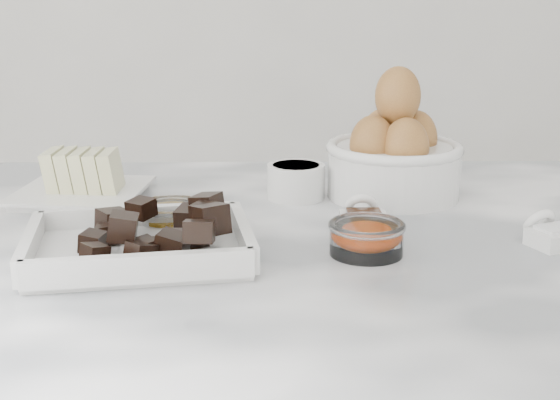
# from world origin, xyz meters

# --- Properties ---
(marble_slab) EXTENTS (1.20, 0.80, 0.04)m
(marble_slab) POSITION_xyz_m (0.00, 0.00, 0.92)
(marble_slab) COLOR white
(marble_slab) RESTS_ON cabinet
(chocolate_dish) EXTENTS (0.26, 0.21, 0.06)m
(chocolate_dish) POSITION_xyz_m (-0.13, -0.06, 0.96)
(chocolate_dish) COLOR white
(chocolate_dish) RESTS_ON marble_slab
(butter_plate) EXTENTS (0.18, 0.18, 0.07)m
(butter_plate) POSITION_xyz_m (-0.25, 0.18, 0.96)
(butter_plate) COLOR white
(butter_plate) RESTS_ON marble_slab
(sugar_ramekin) EXTENTS (0.08, 0.08, 0.05)m
(sugar_ramekin) POSITION_xyz_m (0.04, 0.18, 0.97)
(sugar_ramekin) COLOR white
(sugar_ramekin) RESTS_ON marble_slab
(egg_bowl) EXTENTS (0.19, 0.19, 0.18)m
(egg_bowl) POSITION_xyz_m (0.18, 0.19, 1.00)
(egg_bowl) COLOR white
(egg_bowl) RESTS_ON marble_slab
(honey_bowl) EXTENTS (0.08, 0.08, 0.03)m
(honey_bowl) POSITION_xyz_m (-0.11, 0.04, 0.96)
(honey_bowl) COLOR white
(honey_bowl) RESTS_ON marble_slab
(zest_bowl) EXTENTS (0.08, 0.08, 0.04)m
(zest_bowl) POSITION_xyz_m (0.11, -0.04, 0.96)
(zest_bowl) COLOR white
(zest_bowl) RESTS_ON marble_slab
(vanilla_spoon) EXTENTS (0.05, 0.07, 0.04)m
(vanilla_spoon) POSITION_xyz_m (0.12, 0.05, 0.95)
(vanilla_spoon) COLOR white
(vanilla_spoon) RESTS_ON marble_slab
(salt_spoon) EXTENTS (0.07, 0.08, 0.04)m
(salt_spoon) POSITION_xyz_m (0.32, -0.02, 0.95)
(salt_spoon) COLOR white
(salt_spoon) RESTS_ON marble_slab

